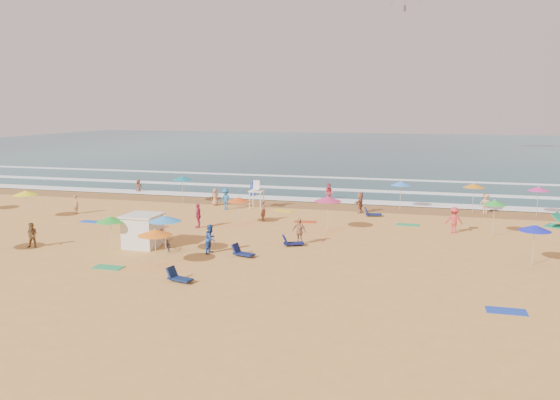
# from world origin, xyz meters

# --- Properties ---
(ground) EXTENTS (220.00, 220.00, 0.00)m
(ground) POSITION_xyz_m (0.00, 0.00, 0.00)
(ground) COLOR gold
(ground) RESTS_ON ground
(ocean) EXTENTS (220.00, 140.00, 0.18)m
(ocean) POSITION_xyz_m (0.00, 84.00, 0.00)
(ocean) COLOR #0C4756
(ocean) RESTS_ON ground
(wet_sand) EXTENTS (220.00, 220.00, 0.00)m
(wet_sand) POSITION_xyz_m (0.00, 12.50, 0.01)
(wet_sand) COLOR olive
(wet_sand) RESTS_ON ground
(surf_foam) EXTENTS (200.00, 18.70, 0.05)m
(surf_foam) POSITION_xyz_m (0.00, 21.32, 0.10)
(surf_foam) COLOR white
(surf_foam) RESTS_ON ground
(cabana) EXTENTS (2.00, 2.00, 2.00)m
(cabana) POSITION_xyz_m (-5.06, -5.07, 1.00)
(cabana) COLOR silver
(cabana) RESTS_ON ground
(cabana_roof) EXTENTS (2.20, 2.20, 0.12)m
(cabana_roof) POSITION_xyz_m (-5.06, -5.07, 2.06)
(cabana_roof) COLOR silver
(cabana_roof) RESTS_ON cabana
(bicycle) EXTENTS (1.26, 1.60, 0.81)m
(bicycle) POSITION_xyz_m (-3.16, -5.37, 0.41)
(bicycle) COLOR black
(bicycle) RESTS_ON ground
(lifeguard_stand) EXTENTS (1.20, 1.20, 2.10)m
(lifeguard_stand) POSITION_xyz_m (-2.13, 9.76, 1.05)
(lifeguard_stand) COLOR white
(lifeguard_stand) RESTS_ON ground
(beach_umbrellas) EXTENTS (57.95, 28.61, 0.79)m
(beach_umbrellas) POSITION_xyz_m (0.34, 0.78, 2.17)
(beach_umbrellas) COLOR #117D90
(beach_umbrellas) RESTS_ON ground
(loungers) EXTENTS (51.87, 20.72, 0.34)m
(loungers) POSITION_xyz_m (9.72, -2.64, 0.17)
(loungers) COLOR #0F1A4B
(loungers) RESTS_ON ground
(towels) EXTENTS (54.35, 23.63, 0.03)m
(towels) POSITION_xyz_m (2.11, -1.83, 0.01)
(towels) COLOR red
(towels) RESTS_ON ground
(beachgoers) EXTENTS (43.36, 23.71, 2.12)m
(beachgoers) POSITION_xyz_m (-0.76, 4.97, 0.84)
(beachgoers) COLOR red
(beachgoers) RESTS_ON ground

